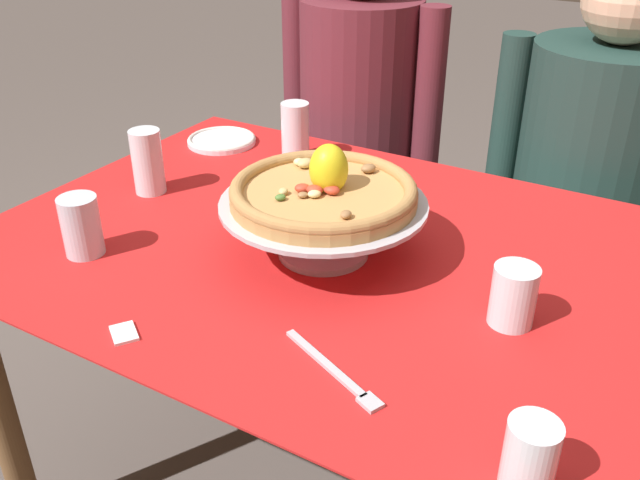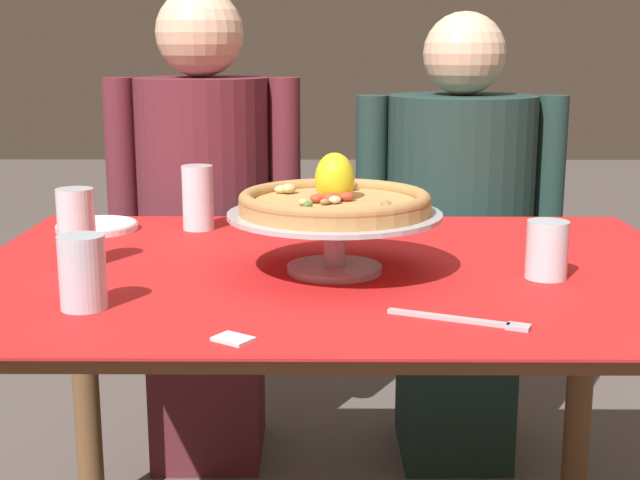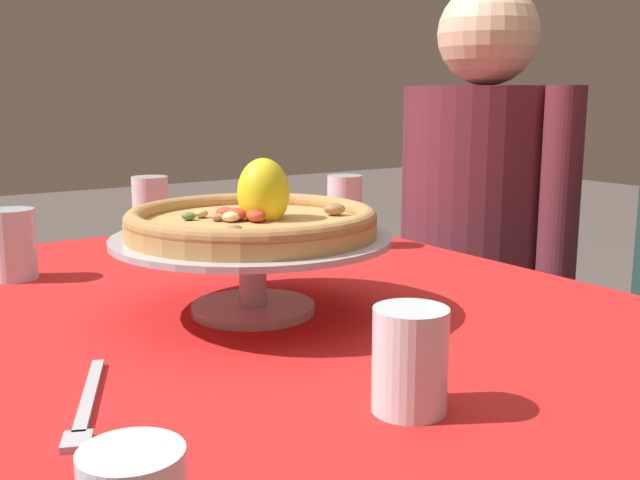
# 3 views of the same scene
# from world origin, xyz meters

# --- Properties ---
(dining_table) EXTENTS (1.29, 0.93, 0.71)m
(dining_table) POSITION_xyz_m (0.00, 0.00, 0.61)
(dining_table) COLOR brown
(dining_table) RESTS_ON ground
(pizza_stand) EXTENTS (0.37, 0.37, 0.10)m
(pizza_stand) POSITION_xyz_m (-0.00, -0.04, 0.79)
(pizza_stand) COLOR #B7B7C1
(pizza_stand) RESTS_ON dining_table
(pizza) EXTENTS (0.33, 0.33, 0.10)m
(pizza) POSITION_xyz_m (-0.00, -0.03, 0.84)
(pizza) COLOR tan
(pizza) RESTS_ON pizza_stand
(water_glass_back_left) EXTENTS (0.07, 0.07, 0.14)m
(water_glass_back_left) POSITION_xyz_m (-0.28, 0.32, 0.77)
(water_glass_back_left) COLOR white
(water_glass_back_left) RESTS_ON dining_table
(water_glass_front_left) EXTENTS (0.07, 0.07, 0.11)m
(water_glass_front_left) POSITION_xyz_m (-0.37, -0.25, 0.76)
(water_glass_front_left) COLOR silver
(water_glass_front_left) RESTS_ON dining_table
(water_glass_side_right) EXTENTS (0.07, 0.07, 0.10)m
(water_glass_side_right) POSITION_xyz_m (0.35, -0.07, 0.75)
(water_glass_side_right) COLOR silver
(water_glass_side_right) RESTS_ON dining_table
(water_glass_side_left) EXTENTS (0.07, 0.07, 0.14)m
(water_glass_side_left) POSITION_xyz_m (-0.45, 0.01, 0.77)
(water_glass_side_left) COLOR white
(water_glass_side_left) RESTS_ON dining_table
(side_plate) EXTENTS (0.17, 0.17, 0.02)m
(side_plate) POSITION_xyz_m (-0.50, 0.31, 0.72)
(side_plate) COLOR white
(side_plate) RESTS_ON dining_table
(dinner_fork) EXTENTS (0.20, 0.10, 0.01)m
(dinner_fork) POSITION_xyz_m (0.18, -0.32, 0.71)
(dinner_fork) COLOR #B7B7C1
(dinner_fork) RESTS_ON dining_table
(sugar_packet) EXTENTS (0.06, 0.06, 0.00)m
(sugar_packet) POSITION_xyz_m (-0.14, -0.40, 0.71)
(sugar_packet) COLOR white
(sugar_packet) RESTS_ON dining_table
(diner_left) EXTENTS (0.50, 0.34, 1.23)m
(diner_left) POSITION_xyz_m (-0.33, 0.74, 0.60)
(diner_left) COLOR maroon
(diner_left) RESTS_ON ground
(diner_right) EXTENTS (0.54, 0.38, 1.17)m
(diner_right) POSITION_xyz_m (0.33, 0.74, 0.58)
(diner_right) COLOR #1E3833
(diner_right) RESTS_ON ground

